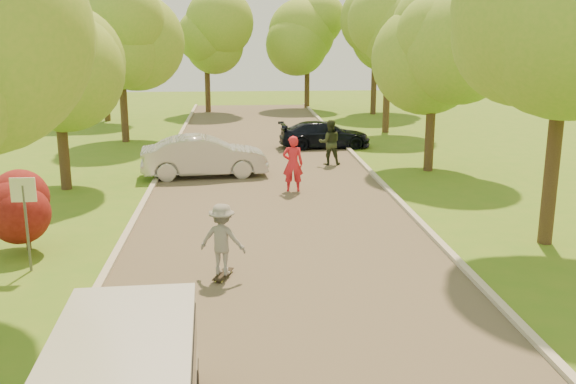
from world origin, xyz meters
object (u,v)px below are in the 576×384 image
object	(u,v)px
person_striped	(293,164)
person_olive	(330,143)
dark_sedan	(325,135)
skateboarder	(222,239)
street_sign	(25,205)
longboard	(223,274)
silver_sedan	(204,156)

from	to	relation	value
person_striped	person_olive	size ratio (longest dim) A/B	1.04
dark_sedan	skateboarder	world-z (taller)	skateboarder
street_sign	longboard	distance (m)	4.68
silver_sedan	dark_sedan	world-z (taller)	silver_sedan
dark_sedan	skateboarder	distance (m)	16.90
street_sign	dark_sedan	xyz separation A→B (m)	(8.84, 15.50, -0.94)
longboard	person_olive	xyz separation A→B (m)	(4.12, 12.24, 0.83)
silver_sedan	dark_sedan	bearing A→B (deg)	-48.11
skateboarder	person_striped	bearing A→B (deg)	-87.58
skateboarder	person_striped	size ratio (longest dim) A/B	0.83
street_sign	person_striped	xyz separation A→B (m)	(6.60, 7.02, -0.60)
dark_sedan	person_striped	world-z (taller)	person_striped
longboard	silver_sedan	bearing A→B (deg)	-66.92
person_olive	skateboarder	bearing A→B (deg)	73.07
longboard	skateboarder	distance (m)	0.81
skateboarder	person_striped	world-z (taller)	person_striped
person_striped	silver_sedan	bearing A→B (deg)	-36.64
skateboarder	person_olive	world-z (taller)	person_olive
dark_sedan	longboard	distance (m)	16.91
person_striped	street_sign	bearing A→B (deg)	50.48
skateboarder	person_olive	size ratio (longest dim) A/B	0.86
person_olive	dark_sedan	bearing A→B (deg)	-93.17
person_striped	longboard	bearing A→B (deg)	77.81
person_striped	person_olive	world-z (taller)	person_striped
dark_sedan	person_olive	world-z (taller)	person_olive
longboard	street_sign	bearing A→B (deg)	7.94
silver_sedan	street_sign	bearing A→B (deg)	154.36
longboard	person_striped	size ratio (longest dim) A/B	0.44
silver_sedan	skateboarder	xyz separation A→B (m)	(0.87, -10.45, 0.13)
street_sign	person_striped	bearing A→B (deg)	46.77
silver_sedan	person_olive	bearing A→B (deg)	-76.05
street_sign	person_olive	world-z (taller)	street_sign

